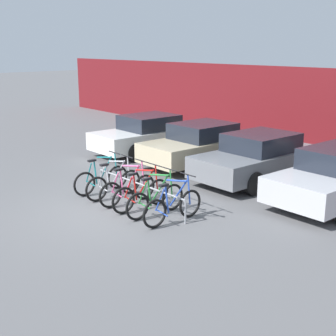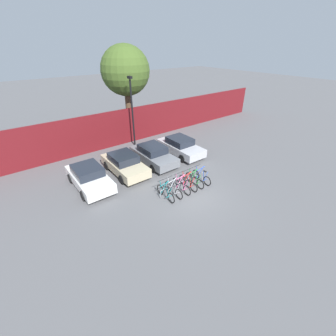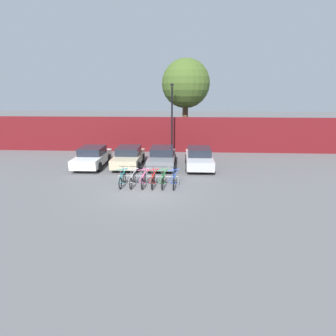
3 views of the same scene
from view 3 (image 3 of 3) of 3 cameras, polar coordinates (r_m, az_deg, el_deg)
name	(u,v)px [view 3 (image 3 of 3)]	position (r m, az deg, el deg)	size (l,w,h in m)	color
ground_plane	(146,189)	(14.65, -4.85, -4.65)	(120.00, 120.00, 0.00)	#59595B
hoarding_wall	(160,135)	(23.42, -1.84, 7.27)	(36.00, 0.16, 3.09)	maroon
bike_rack	(148,177)	(15.11, -4.34, -2.03)	(3.50, 0.04, 0.57)	gray
bicycle_teal	(122,179)	(15.26, -9.92, -2.47)	(0.68, 1.71, 1.05)	black
bicycle_silver	(133,180)	(15.14, -7.72, -2.52)	(0.68, 1.71, 1.05)	black
bicycle_pink	(143,180)	(15.04, -5.36, -2.57)	(0.68, 1.71, 1.05)	black
bicycle_red	(153,180)	(14.97, -3.27, -2.61)	(0.68, 1.71, 1.05)	black
bicycle_green	(163,180)	(14.92, -1.14, -2.65)	(0.68, 1.71, 1.05)	black
bicycle_blue	(174,180)	(14.89, 1.25, -2.69)	(0.68, 1.71, 1.05)	black
car_white	(92,157)	(19.69, -16.14, 2.35)	(1.91, 4.14, 1.40)	silver
car_beige	(129,157)	(19.20, -8.56, 2.47)	(1.91, 4.11, 1.40)	#C1B28E
car_grey	(162,157)	(18.86, -1.30, 2.40)	(1.91, 4.18, 1.40)	slate
car_silver	(199,158)	(18.80, 6.74, 2.25)	(1.91, 4.22, 1.40)	#B7B7BC
lamp_post	(172,116)	(22.15, 0.87, 11.24)	(0.24, 0.44, 5.83)	black
tree_behind_hoarding	(186,84)	(24.86, 3.89, 17.76)	(4.34, 4.34, 8.09)	brown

